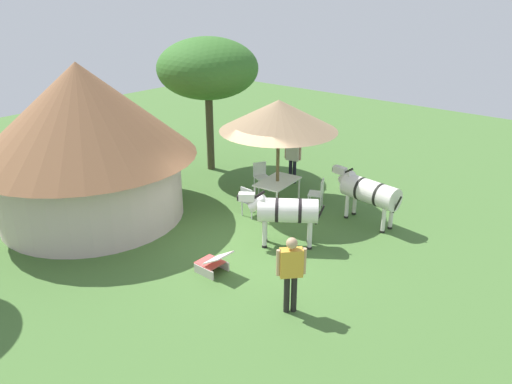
{
  "coord_description": "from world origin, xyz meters",
  "views": [
    {
      "loc": [
        -8.8,
        -7.82,
        6.22
      ],
      "look_at": [
        0.85,
        0.25,
        1.0
      ],
      "focal_mm": 35.23,
      "sensor_mm": 36.0,
      "label": 1
    }
  ],
  "objects_px": {
    "striped_lounge_chair": "(213,263)",
    "zebra_by_umbrella": "(369,192)",
    "patio_chair_west_end": "(319,192)",
    "standing_watcher": "(291,268)",
    "patio_chair_near_lawn": "(261,174)",
    "guest_beside_umbrella": "(293,155)",
    "patio_dining_table": "(277,183)",
    "acacia_tree_behind_hut": "(208,69)",
    "shade_umbrella": "(279,115)",
    "zebra_nearest_camera": "(285,211)",
    "thatched_hut": "(85,137)",
    "patio_chair_near_hut": "(249,200)"
  },
  "relations": [
    {
      "from": "striped_lounge_chair",
      "to": "zebra_by_umbrella",
      "type": "relative_size",
      "value": 0.35
    },
    {
      "from": "patio_chair_west_end",
      "to": "standing_watcher",
      "type": "height_order",
      "value": "standing_watcher"
    },
    {
      "from": "patio_chair_near_lawn",
      "to": "guest_beside_umbrella",
      "type": "bearing_deg",
      "value": -174.18
    },
    {
      "from": "patio_dining_table",
      "to": "standing_watcher",
      "type": "xyz_separation_m",
      "value": [
        -4.18,
        -3.56,
        0.36
      ]
    },
    {
      "from": "acacia_tree_behind_hut",
      "to": "shade_umbrella",
      "type": "bearing_deg",
      "value": -104.17
    },
    {
      "from": "patio_chair_west_end",
      "to": "zebra_nearest_camera",
      "type": "relative_size",
      "value": 0.49
    },
    {
      "from": "patio_dining_table",
      "to": "guest_beside_umbrella",
      "type": "relative_size",
      "value": 0.94
    },
    {
      "from": "standing_watcher",
      "to": "patio_dining_table",
      "type": "bearing_deg",
      "value": 83.02
    },
    {
      "from": "thatched_hut",
      "to": "zebra_nearest_camera",
      "type": "bearing_deg",
      "value": -68.18
    },
    {
      "from": "patio_chair_near_hut",
      "to": "thatched_hut",
      "type": "bearing_deg",
      "value": -138.06
    },
    {
      "from": "shade_umbrella",
      "to": "striped_lounge_chair",
      "type": "bearing_deg",
      "value": -162.41
    },
    {
      "from": "patio_chair_near_lawn",
      "to": "zebra_by_umbrella",
      "type": "relative_size",
      "value": 0.39
    },
    {
      "from": "thatched_hut",
      "to": "patio_chair_near_hut",
      "type": "xyz_separation_m",
      "value": [
        2.83,
        -3.46,
        -1.85
      ]
    },
    {
      "from": "patio_chair_near_hut",
      "to": "patio_chair_west_end",
      "type": "height_order",
      "value": "same"
    },
    {
      "from": "patio_chair_west_end",
      "to": "standing_watcher",
      "type": "xyz_separation_m",
      "value": [
        -4.7,
        -2.42,
        0.49
      ]
    },
    {
      "from": "patio_chair_near_hut",
      "to": "standing_watcher",
      "type": "relative_size",
      "value": 0.53
    },
    {
      "from": "zebra_nearest_camera",
      "to": "patio_chair_near_hut",
      "type": "bearing_deg",
      "value": 32.63
    },
    {
      "from": "patio_chair_west_end",
      "to": "striped_lounge_chair",
      "type": "xyz_separation_m",
      "value": [
        -4.63,
        -0.16,
        -0.27
      ]
    },
    {
      "from": "zebra_by_umbrella",
      "to": "thatched_hut",
      "type": "bearing_deg",
      "value": 134.91
    },
    {
      "from": "patio_chair_west_end",
      "to": "acacia_tree_behind_hut",
      "type": "relative_size",
      "value": 0.19
    },
    {
      "from": "shade_umbrella",
      "to": "acacia_tree_behind_hut",
      "type": "bearing_deg",
      "value": 75.83
    },
    {
      "from": "patio_dining_table",
      "to": "patio_chair_near_hut",
      "type": "height_order",
      "value": "patio_chair_near_hut"
    },
    {
      "from": "standing_watcher",
      "to": "acacia_tree_behind_hut",
      "type": "xyz_separation_m",
      "value": [
        5.13,
        7.33,
        2.57
      ]
    },
    {
      "from": "thatched_hut",
      "to": "acacia_tree_behind_hut",
      "type": "relative_size",
      "value": 1.3
    },
    {
      "from": "thatched_hut",
      "to": "guest_beside_umbrella",
      "type": "relative_size",
      "value": 3.73
    },
    {
      "from": "patio_chair_west_end",
      "to": "standing_watcher",
      "type": "bearing_deg",
      "value": -177.37
    },
    {
      "from": "thatched_hut",
      "to": "striped_lounge_chair",
      "type": "relative_size",
      "value": 7.4
    },
    {
      "from": "striped_lounge_chair",
      "to": "zebra_nearest_camera",
      "type": "height_order",
      "value": "zebra_nearest_camera"
    },
    {
      "from": "patio_dining_table",
      "to": "zebra_by_umbrella",
      "type": "xyz_separation_m",
      "value": [
        0.56,
        -2.74,
        0.27
      ]
    },
    {
      "from": "thatched_hut",
      "to": "patio_chair_near_lawn",
      "type": "relative_size",
      "value": 6.71
    },
    {
      "from": "standing_watcher",
      "to": "zebra_nearest_camera",
      "type": "distance_m",
      "value": 2.84
    },
    {
      "from": "patio_chair_west_end",
      "to": "standing_watcher",
      "type": "distance_m",
      "value": 5.31
    },
    {
      "from": "patio_chair_near_hut",
      "to": "standing_watcher",
      "type": "height_order",
      "value": "standing_watcher"
    },
    {
      "from": "thatched_hut",
      "to": "patio_chair_west_end",
      "type": "bearing_deg",
      "value": -45.29
    },
    {
      "from": "patio_dining_table",
      "to": "zebra_by_umbrella",
      "type": "relative_size",
      "value": 0.66
    },
    {
      "from": "guest_beside_umbrella",
      "to": "standing_watcher",
      "type": "bearing_deg",
      "value": 111.08
    },
    {
      "from": "patio_chair_near_hut",
      "to": "patio_chair_west_end",
      "type": "xyz_separation_m",
      "value": [
        1.77,
        -1.2,
        0.0
      ]
    },
    {
      "from": "shade_umbrella",
      "to": "patio_chair_near_hut",
      "type": "relative_size",
      "value": 3.83
    },
    {
      "from": "patio_dining_table",
      "to": "acacia_tree_behind_hut",
      "type": "height_order",
      "value": "acacia_tree_behind_hut"
    },
    {
      "from": "zebra_nearest_camera",
      "to": "zebra_by_umbrella",
      "type": "relative_size",
      "value": 0.8
    },
    {
      "from": "patio_chair_near_lawn",
      "to": "shade_umbrella",
      "type": "bearing_deg",
      "value": 90.0
    },
    {
      "from": "patio_chair_west_end",
      "to": "patio_chair_near_lawn",
      "type": "bearing_deg",
      "value": 64.18
    },
    {
      "from": "patio_chair_near_hut",
      "to": "zebra_nearest_camera",
      "type": "relative_size",
      "value": 0.49
    },
    {
      "from": "guest_beside_umbrella",
      "to": "patio_chair_near_hut",
      "type": "bearing_deg",
      "value": 87.15
    },
    {
      "from": "patio_dining_table",
      "to": "patio_chair_west_end",
      "type": "distance_m",
      "value": 1.26
    },
    {
      "from": "guest_beside_umbrella",
      "to": "zebra_by_umbrella",
      "type": "relative_size",
      "value": 0.7
    },
    {
      "from": "striped_lounge_chair",
      "to": "shade_umbrella",
      "type": "bearing_deg",
      "value": 17.75
    },
    {
      "from": "patio_dining_table",
      "to": "patio_chair_west_end",
      "type": "relative_size",
      "value": 1.69
    },
    {
      "from": "thatched_hut",
      "to": "patio_dining_table",
      "type": "xyz_separation_m",
      "value": [
        4.09,
        -3.52,
        -1.71
      ]
    },
    {
      "from": "patio_chair_near_lawn",
      "to": "patio_chair_west_end",
      "type": "distance_m",
      "value": 2.26
    }
  ]
}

